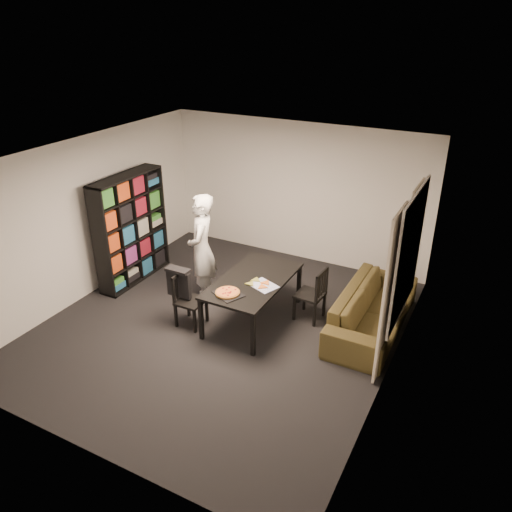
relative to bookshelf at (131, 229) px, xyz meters
The scene contains 16 objects.
room 2.26m from the bookshelf, 15.56° to the right, with size 5.01×5.51×2.61m.
window_pane 4.67m from the bookshelf, ahead, with size 0.02×1.40×1.60m, color black.
window_frame 4.67m from the bookshelf, ahead, with size 0.03×1.52×1.72m, color white.
curtain_left 4.59m from the bookshelf, ahead, with size 0.03×0.70×2.25m, color beige.
curtain_right 4.59m from the bookshelf, ahead, with size 0.03×0.70×2.25m, color beige.
bookshelf is the anchor object (origin of this frame).
dining_table 2.52m from the bookshelf, ahead, with size 0.94×1.69×0.70m.
chair_left 1.88m from the bookshelf, 25.21° to the right, with size 0.39×0.39×0.84m.
chair_right 3.36m from the bookshelf, ahead, with size 0.43×0.43×0.87m.
draped_jacket 1.73m from the bookshelf, 26.87° to the right, with size 0.39×0.17×0.47m.
person 1.48m from the bookshelf, ahead, with size 0.66×0.44×1.82m, color white.
baking_tray 2.52m from the bookshelf, 17.93° to the right, with size 0.40×0.32×0.01m, color black.
pepperoni_pizza 2.50m from the bookshelf, 18.02° to the right, with size 0.35×0.35×0.03m.
kitchen_towel 2.74m from the bookshelf, ahead, with size 0.40×0.30×0.01m, color white.
pizza_slices 2.66m from the bookshelf, ahead, with size 0.37×0.31×0.01m, color gold, non-canonical shape.
sofa 4.25m from the bookshelf, ahead, with size 2.20×0.86×0.64m, color #383416.
Camera 1 is at (3.40, -5.40, 4.29)m, focal length 35.00 mm.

